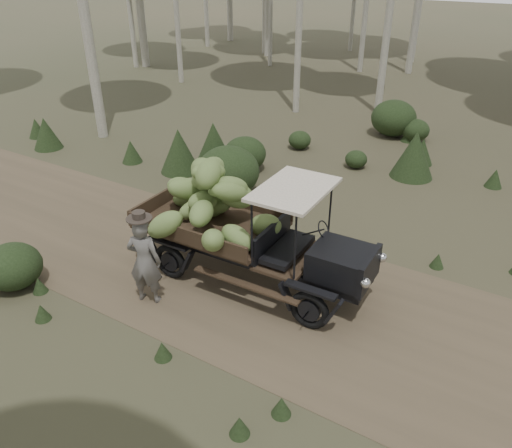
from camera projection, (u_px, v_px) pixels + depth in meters
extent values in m
plane|color=#473D2B|center=(362.00, 325.00, 8.11)|extent=(120.00, 120.00, 0.00)
cube|color=brown|center=(362.00, 325.00, 8.10)|extent=(70.00, 4.00, 0.01)
cube|color=black|center=(340.00, 262.00, 8.09)|extent=(0.92, 0.87, 0.50)
cube|color=black|center=(369.00, 271.00, 7.87)|extent=(0.11, 0.90, 0.56)
cube|color=black|center=(272.00, 238.00, 8.60)|extent=(0.10, 1.26, 0.50)
cube|color=#38281C|center=(212.00, 224.00, 9.20)|extent=(2.56, 1.67, 0.07)
cube|color=#38281C|center=(235.00, 200.00, 9.74)|extent=(2.52, 0.11, 0.29)
cube|color=#38281C|center=(184.00, 236.00, 8.51)|extent=(2.52, 0.11, 0.29)
cube|color=#38281C|center=(158.00, 201.00, 9.68)|extent=(0.09, 1.62, 0.29)
cube|color=beige|center=(294.00, 189.00, 7.94)|extent=(1.07, 1.55, 0.05)
cube|color=black|center=(265.00, 245.00, 9.21)|extent=(4.15, 0.17, 0.16)
cube|color=black|center=(246.00, 263.00, 8.69)|extent=(4.15, 0.17, 0.16)
torus|color=black|center=(343.00, 266.00, 8.99)|extent=(0.69, 0.14, 0.68)
torus|color=black|center=(309.00, 310.00, 7.90)|extent=(0.69, 0.14, 0.68)
torus|color=black|center=(215.00, 228.00, 10.22)|extent=(0.69, 0.14, 0.68)
torus|color=black|center=(170.00, 261.00, 9.12)|extent=(0.69, 0.14, 0.68)
sphere|color=beige|center=(382.00, 258.00, 8.13)|extent=(0.16, 0.16, 0.16)
sphere|color=beige|center=(365.00, 283.00, 7.51)|extent=(0.16, 0.16, 0.16)
ellipsoid|color=olive|center=(191.00, 197.00, 9.77)|extent=(0.82, 0.77, 0.45)
ellipsoid|color=olive|center=(236.00, 195.00, 8.95)|extent=(0.92, 0.85, 0.69)
ellipsoid|color=olive|center=(205.00, 181.00, 9.08)|extent=(0.89, 0.82, 0.64)
ellipsoid|color=olive|center=(204.00, 171.00, 8.68)|extent=(0.80, 0.70, 0.53)
ellipsoid|color=olive|center=(213.00, 202.00, 9.46)|extent=(0.84, 0.89, 0.66)
ellipsoid|color=olive|center=(201.00, 213.00, 8.51)|extent=(0.61, 0.79, 0.42)
ellipsoid|color=olive|center=(226.00, 189.00, 8.78)|extent=(0.67, 0.73, 0.33)
ellipsoid|color=olive|center=(208.00, 174.00, 8.56)|extent=(0.65, 0.85, 0.65)
ellipsoid|color=olive|center=(266.00, 225.00, 8.77)|extent=(0.69, 0.44, 0.53)
ellipsoid|color=olive|center=(188.00, 189.00, 9.35)|extent=(0.85, 0.89, 0.54)
ellipsoid|color=olive|center=(208.00, 177.00, 9.02)|extent=(0.79, 0.77, 0.58)
ellipsoid|color=olive|center=(209.00, 169.00, 8.84)|extent=(0.53, 0.73, 0.52)
ellipsoid|color=olive|center=(196.00, 208.00, 9.23)|extent=(0.62, 0.81, 0.44)
ellipsoid|color=olive|center=(203.00, 202.00, 8.93)|extent=(0.64, 0.68, 0.42)
ellipsoid|color=olive|center=(230.00, 192.00, 8.63)|extent=(0.73, 0.83, 0.55)
ellipsoid|color=olive|center=(210.00, 170.00, 8.85)|extent=(0.48, 0.81, 0.45)
ellipsoid|color=olive|center=(215.00, 205.00, 9.31)|extent=(0.86, 0.77, 0.58)
ellipsoid|color=olive|center=(182.00, 187.00, 9.40)|extent=(0.73, 0.64, 0.48)
ellipsoid|color=olive|center=(230.00, 188.00, 8.75)|extent=(0.77, 0.87, 0.56)
ellipsoid|color=olive|center=(209.00, 172.00, 8.66)|extent=(0.61, 0.79, 0.46)
ellipsoid|color=olive|center=(237.00, 238.00, 8.28)|extent=(0.78, 0.51, 0.52)
ellipsoid|color=olive|center=(165.00, 224.00, 8.56)|extent=(0.85, 0.81, 0.68)
ellipsoid|color=olive|center=(213.00, 240.00, 8.14)|extent=(0.74, 0.82, 0.63)
imported|color=#5B5854|center=(145.00, 261.00, 8.31)|extent=(0.67, 0.55, 1.59)
cylinder|color=#302821|center=(139.00, 218.00, 7.91)|extent=(0.54, 0.54, 0.02)
cylinder|color=#302821|center=(139.00, 215.00, 7.89)|extent=(0.27, 0.27, 0.13)
ellipsoid|color=#233319|center=(245.00, 154.00, 13.56)|extent=(1.15, 1.15, 0.92)
cone|color=#233319|center=(409.00, 133.00, 15.71)|extent=(0.47, 0.47, 0.52)
ellipsoid|color=#233319|center=(415.00, 130.00, 15.70)|extent=(0.86, 0.86, 0.69)
ellipsoid|color=#233319|center=(12.00, 266.00, 8.85)|extent=(1.02, 1.02, 0.82)
ellipsoid|color=#233319|center=(228.00, 171.00, 12.11)|extent=(1.52, 1.52, 1.22)
cone|color=#233319|center=(36.00, 128.00, 16.03)|extent=(0.55, 0.55, 0.62)
ellipsoid|color=#233319|center=(300.00, 140.00, 15.12)|extent=(0.68, 0.68, 0.54)
cone|color=#233319|center=(131.00, 151.00, 14.14)|extent=(0.58, 0.58, 0.64)
ellipsoid|color=#233319|center=(394.00, 118.00, 16.04)|extent=(1.43, 1.43, 1.15)
cone|color=#233319|center=(495.00, 178.00, 12.69)|extent=(0.44, 0.44, 0.49)
cone|color=#233319|center=(214.00, 140.00, 14.37)|extent=(0.94, 0.94, 1.04)
cone|color=#233319|center=(414.00, 154.00, 13.09)|extent=(1.13, 1.13, 1.25)
cone|color=#233319|center=(422.00, 151.00, 14.02)|extent=(0.66, 0.66, 0.73)
cone|color=#233319|center=(46.00, 133.00, 15.07)|extent=(0.86, 0.86, 0.95)
cone|color=#233319|center=(179.00, 151.00, 13.42)|extent=(1.07, 1.07, 1.19)
ellipsoid|color=#233319|center=(356.00, 159.00, 13.82)|extent=(0.61, 0.61, 0.49)
cone|color=#233319|center=(42.00, 312.00, 8.16)|extent=(0.27, 0.27, 0.30)
cone|color=#233319|center=(162.00, 350.00, 7.38)|extent=(0.27, 0.27, 0.30)
cone|color=#233319|center=(217.00, 196.00, 11.98)|extent=(0.27, 0.27, 0.30)
cone|color=#233319|center=(438.00, 260.00, 9.51)|extent=(0.27, 0.27, 0.30)
cone|color=#233319|center=(281.00, 406.00, 6.48)|extent=(0.27, 0.27, 0.30)
cone|color=#233319|center=(39.00, 285.00, 8.82)|extent=(0.27, 0.27, 0.30)
cone|color=#233319|center=(239.00, 426.00, 6.21)|extent=(0.27, 0.27, 0.30)
cone|color=#233319|center=(193.00, 184.00, 12.61)|extent=(0.27, 0.27, 0.30)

